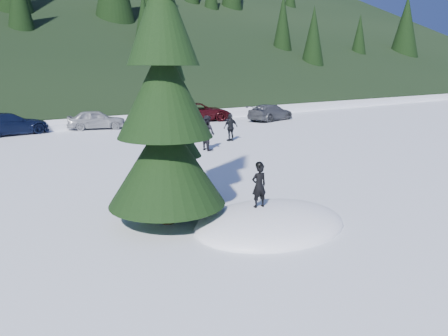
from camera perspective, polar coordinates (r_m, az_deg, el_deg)
ground at (r=12.19m, az=6.04°, el=-7.39°), size 200.00×200.00×0.00m
snow_mound at (r=12.19m, az=6.04°, el=-7.39°), size 4.48×3.52×0.96m
spruce_tall at (r=11.68m, az=-7.78°, el=8.40°), size 3.20×3.20×8.60m
spruce_short at (r=13.52m, az=-6.68°, el=3.85°), size 2.20×2.20×5.37m
child_skier at (r=11.95m, az=4.59°, el=-2.33°), size 0.48×0.36×1.21m
adult_0 at (r=22.79m, az=-2.20°, el=4.62°), size 0.72×0.91×1.82m
adult_1 at (r=25.62m, az=0.88°, el=5.33°), size 0.96×0.42×1.62m
car_3 at (r=31.16m, az=-26.33°, el=5.18°), size 5.14×2.64×1.43m
car_4 at (r=32.00m, az=-16.32°, el=6.10°), size 4.24×2.87×1.34m
car_5 at (r=31.53m, az=-6.03°, el=6.40°), size 4.11×2.63×1.28m
car_6 at (r=35.56m, az=-3.24°, el=7.33°), size 5.71×3.98×1.45m
car_7 at (r=35.96m, az=6.08°, el=7.24°), size 4.85×2.83×1.32m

